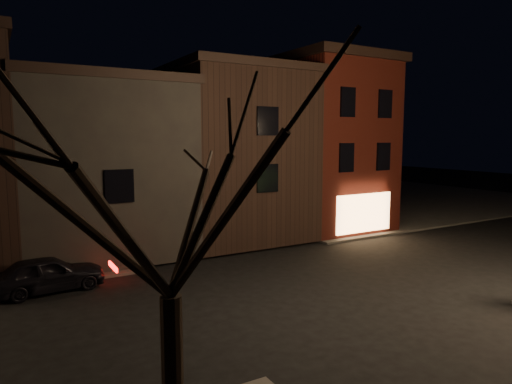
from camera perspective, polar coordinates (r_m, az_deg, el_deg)
ground at (r=18.09m, az=6.57°, el=-11.69°), size 120.00×120.00×0.00m
sidewalk_far_right at (r=45.69m, az=11.63°, el=-0.37°), size 30.00×30.00×0.12m
corner_building at (r=29.54m, az=8.13°, el=6.16°), size 6.50×8.50×10.50m
row_building_a at (r=26.94m, az=-4.22°, el=4.94°), size 7.30×10.30×9.40m
row_building_b at (r=24.65m, az=-19.54°, el=3.21°), size 7.80×10.30×8.40m
bare_tree_left at (r=7.09m, az=-11.02°, el=4.11°), size 5.60×5.60×7.50m
parked_car_a at (r=18.95m, az=-24.55°, el=-9.28°), size 4.09×1.89×1.36m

